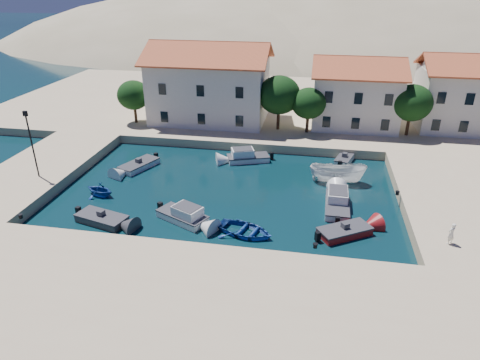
% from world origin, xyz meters
% --- Properties ---
extents(ground, '(400.00, 400.00, 0.00)m').
position_xyz_m(ground, '(0.00, 0.00, 0.00)').
color(ground, black).
rests_on(ground, ground).
extents(quay_south, '(52.00, 12.00, 1.00)m').
position_xyz_m(quay_south, '(0.00, -6.00, 0.50)').
color(quay_south, tan).
rests_on(quay_south, ground).
extents(quay_east, '(11.00, 20.00, 1.00)m').
position_xyz_m(quay_east, '(20.50, 10.00, 0.50)').
color(quay_east, tan).
rests_on(quay_east, ground).
extents(quay_west, '(8.00, 20.00, 1.00)m').
position_xyz_m(quay_west, '(-19.00, 10.00, 0.50)').
color(quay_west, tan).
rests_on(quay_west, ground).
extents(quay_north, '(80.00, 36.00, 1.00)m').
position_xyz_m(quay_north, '(2.00, 38.00, 0.50)').
color(quay_north, tan).
rests_on(quay_north, ground).
extents(hills, '(254.00, 176.00, 99.00)m').
position_xyz_m(hills, '(20.64, 123.62, -23.40)').
color(hills, gray).
rests_on(hills, ground).
extents(building_left, '(14.70, 9.45, 9.70)m').
position_xyz_m(building_left, '(-6.00, 28.00, 5.94)').
color(building_left, beige).
rests_on(building_left, quay_north).
extents(building_mid, '(10.50, 8.40, 8.30)m').
position_xyz_m(building_mid, '(12.00, 29.00, 5.22)').
color(building_mid, beige).
rests_on(building_mid, quay_north).
extents(building_right, '(9.45, 8.40, 8.80)m').
position_xyz_m(building_right, '(24.00, 30.00, 5.47)').
color(building_right, beige).
rests_on(building_right, quay_north).
extents(trees, '(37.30, 5.30, 6.45)m').
position_xyz_m(trees, '(4.51, 25.46, 4.84)').
color(trees, '#382314').
rests_on(trees, quay_north).
extents(lamppost, '(0.35, 0.25, 6.22)m').
position_xyz_m(lamppost, '(-17.50, 8.00, 4.75)').
color(lamppost, black).
rests_on(lamppost, quay_west).
extents(bollards, '(29.36, 9.56, 0.30)m').
position_xyz_m(bollards, '(2.80, 3.87, 1.15)').
color(bollards, black).
rests_on(bollards, ground).
extents(motorboat_grey_sw, '(4.48, 2.84, 1.25)m').
position_xyz_m(motorboat_grey_sw, '(-8.80, 2.90, 0.29)').
color(motorboat_grey_sw, '#37373D').
rests_on(motorboat_grey_sw, ground).
extents(cabin_cruiser_south, '(4.64, 3.52, 1.60)m').
position_xyz_m(cabin_cruiser_south, '(-2.57, 4.34, 0.48)').
color(cabin_cruiser_south, white).
rests_on(cabin_cruiser_south, ground).
extents(rowboat_south, '(5.12, 4.29, 0.91)m').
position_xyz_m(rowboat_south, '(2.72, 3.24, 0.00)').
color(rowboat_south, navy).
rests_on(rowboat_south, ground).
extents(motorboat_red_se, '(4.38, 3.69, 1.25)m').
position_xyz_m(motorboat_red_se, '(10.18, 4.42, 0.29)').
color(motorboat_red_se, maroon).
rests_on(motorboat_red_se, ground).
extents(cabin_cruiser_east, '(2.04, 4.86, 1.60)m').
position_xyz_m(cabin_cruiser_east, '(9.72, 8.47, 0.48)').
color(cabin_cruiser_east, white).
rests_on(cabin_cruiser_east, ground).
extents(boat_east, '(5.32, 2.08, 2.04)m').
position_xyz_m(boat_east, '(9.86, 13.76, 0.00)').
color(boat_east, white).
rests_on(boat_east, ground).
extents(motorboat_white_ne, '(2.30, 3.39, 1.25)m').
position_xyz_m(motorboat_white_ne, '(10.72, 18.85, 0.30)').
color(motorboat_white_ne, white).
rests_on(motorboat_white_ne, ground).
extents(rowboat_west, '(3.30, 3.03, 1.46)m').
position_xyz_m(rowboat_west, '(-11.12, 7.21, 0.00)').
color(rowboat_west, navy).
rests_on(rowboat_west, ground).
extents(motorboat_white_west, '(3.42, 4.68, 1.25)m').
position_xyz_m(motorboat_white_west, '(-10.04, 13.58, 0.29)').
color(motorboat_white_west, white).
rests_on(motorboat_white_west, ground).
extents(cabin_cruiser_north, '(4.73, 3.22, 1.60)m').
position_xyz_m(cabin_cruiser_north, '(0.67, 17.37, 0.48)').
color(cabin_cruiser_north, white).
rests_on(cabin_cruiser_north, ground).
extents(pedestrian, '(0.69, 0.66, 1.60)m').
position_xyz_m(pedestrian, '(17.14, 2.99, 1.80)').
color(pedestrian, white).
rests_on(pedestrian, quay_east).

